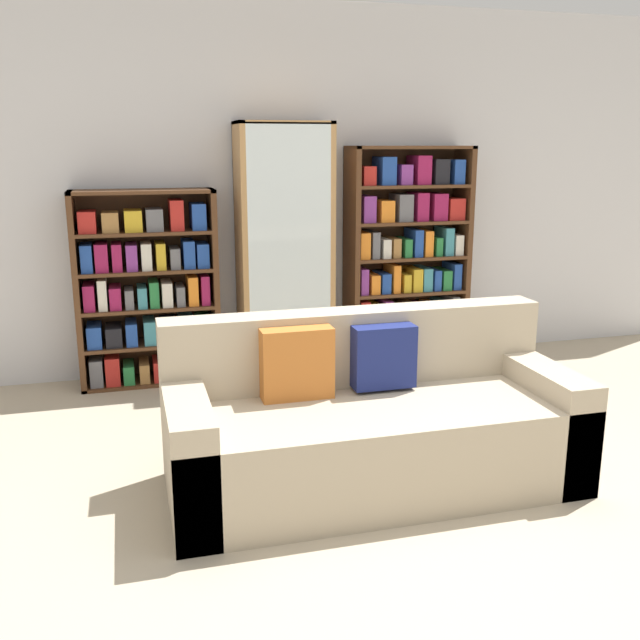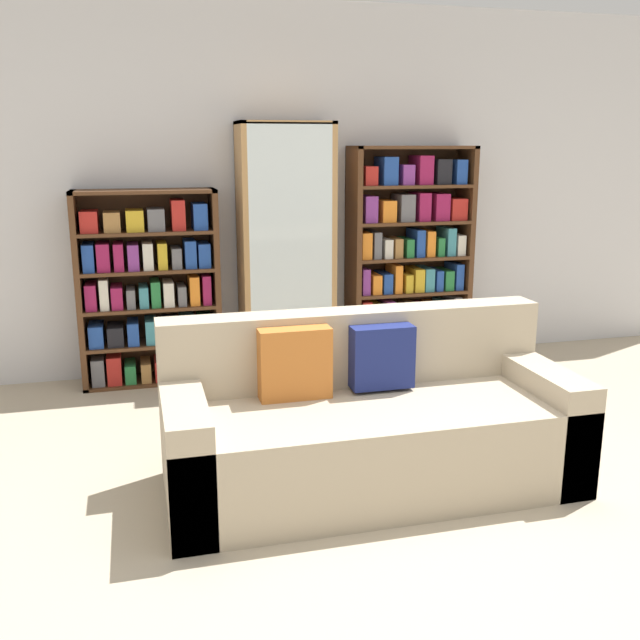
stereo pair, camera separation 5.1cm
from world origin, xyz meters
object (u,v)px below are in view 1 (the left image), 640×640
Objects in this scene: couch at (370,426)px; wine_bottle at (390,363)px; display_cabinet at (284,252)px; bookshelf_right at (407,260)px; bookshelf_left at (148,292)px.

couch reaches higher than wine_bottle.
bookshelf_right is (0.98, 0.02, -0.10)m from display_cabinet.
couch is 2.02m from display_cabinet.
display_cabinet is 0.99m from bookshelf_right.
bookshelf_left is at bearing 162.95° from wine_bottle.
bookshelf_left is 1.03m from display_cabinet.
display_cabinet is at bearing 90.24° from couch.
bookshelf_right is at bearing -0.01° from bookshelf_left.
bookshelf_left is at bearing 117.34° from couch.
couch is 1.47× the size of bookshelf_left.
wine_bottle is (1.66, -0.51, -0.51)m from bookshelf_left.
display_cabinet reaches higher than couch.
couch is at bearing -62.66° from bookshelf_left.
display_cabinet reaches higher than wine_bottle.
wine_bottle is at bearing -122.20° from bookshelf_right.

